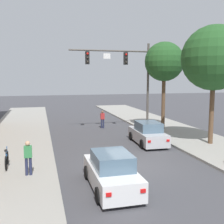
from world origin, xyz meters
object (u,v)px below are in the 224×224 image
Objects in this scene: car_lead_silver at (148,134)px; bicycle_leaning at (7,160)px; pedestrian_crossing_road at (102,118)px; street_tree_nearest at (214,58)px; street_tree_second at (164,62)px; traffic_signal_mast at (126,70)px; car_following_white at (111,172)px; pedestrian_sidewalk_left_walker at (28,156)px.

bicycle_leaning is at bearing -159.73° from car_lead_silver.
pedestrian_crossing_road is 0.20× the size of street_tree_nearest.
street_tree_second is at bearing 31.86° from bicycle_leaning.
bicycle_leaning is at bearing -148.14° from street_tree_second.
street_tree_second reaches higher than traffic_signal_mast.
street_tree_second is (3.24, -0.61, 0.67)m from traffic_signal_mast.
street_tree_nearest is (8.57, 5.48, 5.28)m from car_following_white.
pedestrian_crossing_road is at bearing 61.93° from pedestrian_sidewalk_left_walker.
car_lead_silver is 1.01× the size of car_following_white.
car_following_white is 5.88m from bicycle_leaning.
car_lead_silver is 9.72m from bicycle_leaning.
street_tree_nearest reaches higher than pedestrian_crossing_road.
car_following_white is 11.46m from street_tree_nearest.
pedestrian_sidewalk_left_walker is 15.26m from street_tree_second.
street_tree_second is at bearing 98.58° from street_tree_nearest.
car_following_white is at bearing -110.49° from traffic_signal_mast.
traffic_signal_mast is at bearing 42.35° from bicycle_leaning.
traffic_signal_mast reaches higher than bicycle_leaning.
pedestrian_crossing_road is at bearing 54.12° from bicycle_leaning.
pedestrian_sidewalk_left_walker reaches higher than car_following_white.
traffic_signal_mast reaches higher than car_lead_silver.
street_tree_nearest is at bearing 32.61° from car_following_white.
pedestrian_crossing_road is 7.56m from street_tree_second.
car_lead_silver is at bearing 159.12° from street_tree_nearest.
car_following_white is 4.11m from pedestrian_sidewalk_left_walker.
pedestrian_crossing_road reaches higher than car_following_white.
pedestrian_sidewalk_left_walker is at bearing -140.70° from street_tree_second.
street_tree_nearest is at bearing 15.39° from pedestrian_sidewalk_left_walker.
bicycle_leaning is 0.23× the size of street_tree_second.
street_tree_nearest is at bearing -54.92° from pedestrian_crossing_road.
pedestrian_sidewalk_left_walker is 0.21× the size of street_tree_second.
car_following_white reaches higher than bicycle_leaning.
street_tree_nearest is 5.89m from street_tree_second.
car_following_white is 14.07m from pedestrian_crossing_road.
traffic_signal_mast reaches higher than car_following_white.
pedestrian_crossing_road is 11.36m from street_tree_nearest.
bicycle_leaning is (-4.60, 3.66, -0.18)m from car_following_white.
bicycle_leaning is 15.48m from street_tree_second.
street_tree_second reaches higher than car_following_white.
car_lead_silver is (0.06, -4.88, -4.64)m from traffic_signal_mast.
bicycle_leaning is at bearing 127.10° from pedestrian_sidewalk_left_walker.
pedestrian_sidewalk_left_walker is 1.95m from bicycle_leaning.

